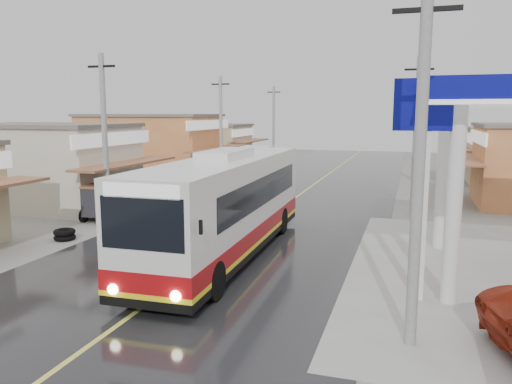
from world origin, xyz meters
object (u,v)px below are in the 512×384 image
second_bus (248,167)px  tyre_stack (65,235)px  coach_bus (227,206)px  tricycle_near (104,199)px  cyclist (122,227)px

second_bus → tyre_stack: (-2.80, -16.01, -1.28)m
coach_bus → second_bus: coach_bus is taller
tricycle_near → tyre_stack: size_ratio=2.63×
tricycle_near → tyre_stack: tricycle_near is taller
tyre_stack → coach_bus: bearing=-0.8°
second_bus → coach_bus: bearing=-78.4°
second_bus → tyre_stack: bearing=-104.1°
cyclist → tyre_stack: cyclist is taller
tyre_stack → second_bus: bearing=80.1°
cyclist → tricycle_near: (-3.57, 4.03, 0.29)m
cyclist → tricycle_near: size_ratio=0.96×
cyclist → second_bus: bearing=83.5°
coach_bus → second_bus: size_ratio=1.48×
cyclist → tricycle_near: cyclist is taller
coach_bus → tricycle_near: (-8.08, 4.08, -0.87)m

